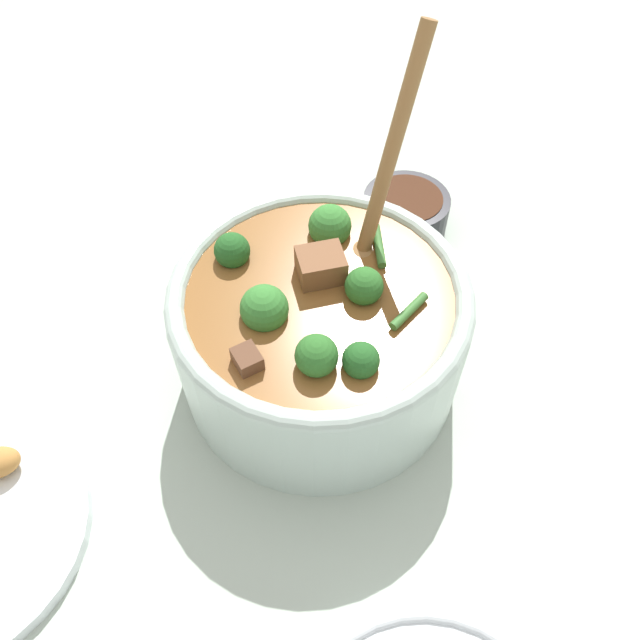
{
  "coord_description": "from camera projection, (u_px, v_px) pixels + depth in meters",
  "views": [
    {
      "loc": [
        -0.31,
        -0.01,
        0.47
      ],
      "look_at": [
        0.0,
        0.0,
        0.07
      ],
      "focal_mm": 35.0,
      "sensor_mm": 36.0,
      "label": 1
    }
  ],
  "objects": [
    {
      "name": "ground_plane",
      "position": [
        320.0,
        370.0,
        0.56
      ],
      "size": [
        4.0,
        4.0,
        0.0
      ],
      "primitive_type": "plane",
      "color": "#ADBCAD"
    },
    {
      "name": "stew_bowl",
      "position": [
        320.0,
        326.0,
        0.51
      ],
      "size": [
        0.24,
        0.24,
        0.27
      ],
      "color": "#B2C6BC",
      "rests_on": "ground_plane"
    },
    {
      "name": "condiment_bowl",
      "position": [
        405.0,
        211.0,
        0.66
      ],
      "size": [
        0.09,
        0.09,
        0.04
      ],
      "color": "black",
      "rests_on": "ground_plane"
    }
  ]
}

